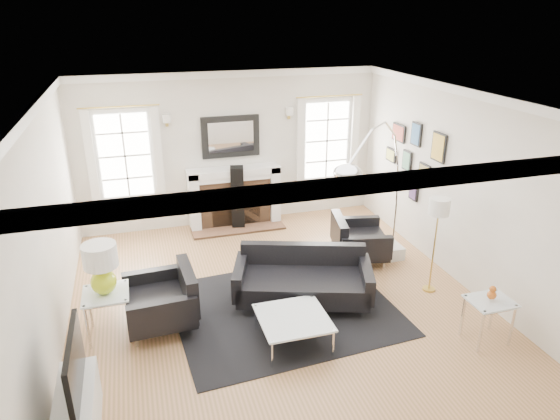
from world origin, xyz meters
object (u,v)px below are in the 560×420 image
object	(u,v)px
gourd_lamp	(101,266)
arc_floor_lamp	(375,197)
armchair_right	(357,241)
armchair_left	(165,301)
fireplace	(235,197)
sofa	(303,279)
coffee_table	(293,319)

from	to	relation	value
gourd_lamp	arc_floor_lamp	bearing A→B (deg)	4.51
armchair_right	arc_floor_lamp	bearing A→B (deg)	-98.16
gourd_lamp	armchair_left	bearing A→B (deg)	0.21
armchair_left	arc_floor_lamp	bearing A→B (deg)	5.48
fireplace	sofa	size ratio (longest dim) A/B	0.84
coffee_table	sofa	bearing A→B (deg)	64.25
gourd_lamp	armchair_right	bearing A→B (deg)	14.30
sofa	coffee_table	world-z (taller)	sofa
armchair_left	arc_floor_lamp	size ratio (longest dim) A/B	0.40
armchair_left	sofa	bearing A→B (deg)	1.98
arc_floor_lamp	coffee_table	bearing A→B (deg)	-144.72
armchair_left	arc_floor_lamp	xyz separation A→B (m)	(3.00, 0.29, 0.98)
coffee_table	gourd_lamp	world-z (taller)	gourd_lamp
armchair_right	sofa	bearing A→B (deg)	-143.83
sofa	arc_floor_lamp	distance (m)	1.53
fireplace	armchair_left	distance (m)	3.29
sofa	fireplace	bearing A→B (deg)	97.04
fireplace	sofa	distance (m)	2.88
armchair_right	gourd_lamp	world-z (taller)	gourd_lamp
fireplace	coffee_table	distance (m)	3.73
fireplace	armchair_left	bearing A→B (deg)	-117.52
arc_floor_lamp	sofa	bearing A→B (deg)	-168.83
fireplace	gourd_lamp	xyz separation A→B (m)	(-2.20, -2.92, 0.43)
coffee_table	arc_floor_lamp	world-z (taller)	arc_floor_lamp
sofa	armchair_right	distance (m)	1.52
sofa	gourd_lamp	xyz separation A→B (m)	(-2.55, -0.07, 0.64)
gourd_lamp	coffee_table	bearing A→B (deg)	-20.72
fireplace	armchair_left	world-z (taller)	fireplace
armchair_left	arc_floor_lamp	world-z (taller)	arc_floor_lamp
sofa	coffee_table	bearing A→B (deg)	-115.75
fireplace	gourd_lamp	size ratio (longest dim) A/B	2.62
armchair_left	coffee_table	size ratio (longest dim) A/B	1.21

